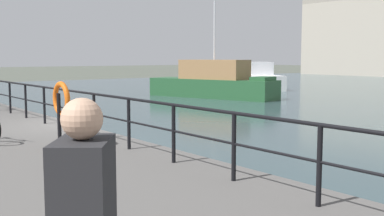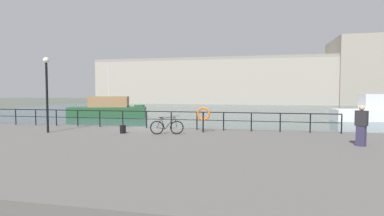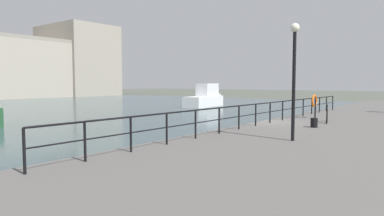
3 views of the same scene
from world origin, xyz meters
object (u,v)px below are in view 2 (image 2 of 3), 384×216
at_px(harbor_building, 259,81).
at_px(moored_harbor_tender, 108,109).
at_px(standing_person, 361,125).
at_px(quay_lamp_post, 47,84).
at_px(life_ring_stand, 203,115).
at_px(mooring_bollard, 123,129).
at_px(moored_white_yacht, 371,111).
at_px(moored_cabin_cruiser, 113,107).
at_px(parked_bicycle, 167,127).

height_order(harbor_building, moored_harbor_tender, harbor_building).
height_order(harbor_building, standing_person, harbor_building).
height_order(quay_lamp_post, standing_person, quay_lamp_post).
xyz_separation_m(quay_lamp_post, standing_person, (15.50, -0.80, -1.82)).
relative_size(life_ring_stand, standing_person, 0.83).
height_order(moored_harbor_tender, standing_person, moored_harbor_tender).
height_order(moored_harbor_tender, mooring_bollard, moored_harbor_tender).
relative_size(moored_white_yacht, mooring_bollard, 16.34).
height_order(moored_cabin_cruiser, moored_harbor_tender, moored_harbor_tender).
bearing_deg(moored_white_yacht, harbor_building, 94.97).
bearing_deg(moored_harbor_tender, standing_person, -58.18).
bearing_deg(standing_person, moored_white_yacht, 17.67).
bearing_deg(mooring_bollard, standing_person, -7.16).
distance_m(parked_bicycle, quay_lamp_post, 7.05).
distance_m(mooring_bollard, standing_person, 11.43).
height_order(harbor_building, quay_lamp_post, harbor_building).
height_order(harbor_building, moored_white_yacht, harbor_building).
relative_size(moored_white_yacht, life_ring_stand, 5.15).
distance_m(moored_white_yacht, parked_bicycle, 25.48).
bearing_deg(mooring_bollard, moored_cabin_cruiser, 118.37).
bearing_deg(standing_person, quay_lamp_post, 124.09).
distance_m(moored_cabin_cruiser, life_ring_stand, 31.04).
distance_m(moored_white_yacht, life_ring_stand, 23.43).
xyz_separation_m(mooring_bollard, standing_person, (11.32, -1.42, 0.64)).
bearing_deg(parked_bicycle, moored_harbor_tender, 109.95).
bearing_deg(life_ring_stand, moored_cabin_cruiser, 126.41).
bearing_deg(moored_harbor_tender, life_ring_stand, -65.07).
distance_m(moored_harbor_tender, mooring_bollard, 20.86).
xyz_separation_m(moored_white_yacht, quay_lamp_post, (-22.93, -20.35, 2.43)).
relative_size(harbor_building, parked_bicycle, 42.31).
height_order(mooring_bollard, quay_lamp_post, quay_lamp_post).
bearing_deg(moored_white_yacht, moored_cabin_cruiser, 159.50).
bearing_deg(harbor_building, moored_cabin_cruiser, -119.16).
relative_size(moored_white_yacht, standing_person, 4.25).
bearing_deg(life_ring_stand, mooring_bollard, -161.73).
relative_size(parked_bicycle, life_ring_stand, 1.23).
bearing_deg(mooring_bollard, life_ring_stand, 18.27).
distance_m(parked_bicycle, standing_person, 9.03).
distance_m(harbor_building, life_ring_stand, 63.88).
height_order(moored_cabin_cruiser, parked_bicycle, moored_cabin_cruiser).
bearing_deg(moored_harbor_tender, harbor_building, 52.75).
bearing_deg(moored_cabin_cruiser, moored_white_yacht, -166.35).
bearing_deg(moored_cabin_cruiser, harbor_building, -94.15).
height_order(life_ring_stand, standing_person, standing_person).
bearing_deg(quay_lamp_post, moored_cabin_cruiser, 110.45).
xyz_separation_m(moored_white_yacht, parked_bicycle, (-16.31, -19.58, 0.14)).
xyz_separation_m(moored_harbor_tender, quay_lamp_post, (6.32, -18.65, 2.47)).
relative_size(moored_cabin_cruiser, parked_bicycle, 3.49).
xyz_separation_m(moored_white_yacht, moored_harbor_tender, (-29.24, -1.69, -0.04)).
relative_size(quay_lamp_post, standing_person, 2.45).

